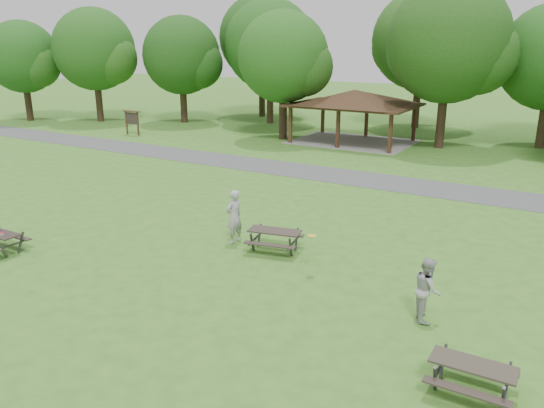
% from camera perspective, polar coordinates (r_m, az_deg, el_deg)
% --- Properties ---
extents(ground, '(160.00, 160.00, 0.00)m').
position_cam_1_polar(ground, '(17.48, -9.61, -6.91)').
color(ground, '#397220').
rests_on(ground, ground).
extents(asphalt_path, '(120.00, 3.20, 0.02)m').
position_cam_1_polar(asphalt_path, '(28.97, 8.41, 2.86)').
color(asphalt_path, '#49494C').
rests_on(asphalt_path, ground).
extents(pavilion, '(8.60, 7.01, 3.76)m').
position_cam_1_polar(pavilion, '(39.08, 8.83, 11.05)').
color(pavilion, '#3A2515').
rests_on(pavilion, ground).
extents(notice_board, '(1.60, 0.30, 1.88)m').
position_cam_1_polar(notice_board, '(43.21, -14.85, 8.90)').
color(notice_board, '#3A2615').
rests_on(notice_board, ground).
extents(tree_row_a, '(7.56, 7.20, 9.97)m').
position_cam_1_polar(tree_row_a, '(51.37, -18.47, 15.26)').
color(tree_row_a, black).
rests_on(tree_row_a, ground).
extents(tree_row_b, '(7.14, 6.80, 9.28)m').
position_cam_1_polar(tree_row_b, '(49.02, -9.61, 15.25)').
color(tree_row_b, black).
rests_on(tree_row_b, ground).
extents(tree_row_c, '(8.19, 7.80, 10.67)m').
position_cam_1_polar(tree_row_c, '(47.80, -0.10, 16.48)').
color(tree_row_c, '#322116').
rests_on(tree_row_c, ground).
extents(tree_row_d, '(6.93, 6.60, 9.27)m').
position_cam_1_polar(tree_row_d, '(39.69, 1.35, 15.25)').
color(tree_row_d, black).
rests_on(tree_row_d, ground).
extents(tree_row_e, '(8.40, 8.00, 11.02)m').
position_cam_1_polar(tree_row_e, '(38.03, 18.58, 15.85)').
color(tree_row_e, black).
rests_on(tree_row_e, ground).
extents(tree_deep_a, '(8.40, 8.00, 11.38)m').
position_cam_1_polar(tree_deep_a, '(52.34, -1.00, 17.18)').
color(tree_deep_a, black).
rests_on(tree_deep_a, ground).
extents(tree_deep_b, '(8.40, 8.00, 11.13)m').
position_cam_1_polar(tree_deep_b, '(46.77, 15.89, 16.28)').
color(tree_deep_b, '#302015').
rests_on(tree_deep_b, ground).
extents(tree_flank_left, '(6.72, 6.40, 8.93)m').
position_cam_1_polar(tree_flank_left, '(54.25, -25.17, 13.93)').
color(tree_flank_left, black).
rests_on(tree_flank_left, ground).
extents(picnic_table_middle, '(2.08, 1.80, 0.78)m').
position_cam_1_polar(picnic_table_middle, '(18.48, 0.28, -3.37)').
color(picnic_table_middle, '#302722').
rests_on(picnic_table_middle, ground).
extents(picnic_table_far, '(1.71, 1.40, 0.74)m').
position_cam_1_polar(picnic_table_far, '(12.15, 20.76, -16.45)').
color(picnic_table_far, '#322B24').
rests_on(picnic_table_far, ground).
extents(frisbee_in_flight, '(0.34, 0.34, 0.02)m').
position_cam_1_polar(frisbee_in_flight, '(16.51, 4.33, -3.41)').
color(frisbee_in_flight, yellow).
rests_on(frisbee_in_flight, ground).
extents(frisbee_thrower, '(0.60, 0.80, 1.99)m').
position_cam_1_polar(frisbee_thrower, '(19.14, -4.10, -1.36)').
color(frisbee_thrower, '#A8A8AB').
rests_on(frisbee_thrower, ground).
extents(frisbee_catcher, '(0.94, 1.04, 1.73)m').
position_cam_1_polar(frisbee_catcher, '(14.55, 16.35, -8.77)').
color(frisbee_catcher, '#A7A7AA').
rests_on(frisbee_catcher, ground).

